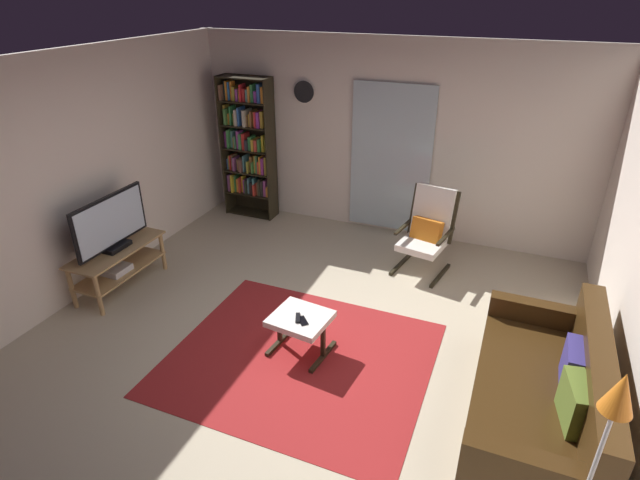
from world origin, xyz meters
TOP-DOWN VIEW (x-y plane):
  - ground_plane at (0.00, 0.00)m, footprint 7.02×7.02m
  - wall_back at (0.00, 2.90)m, footprint 5.60×0.06m
  - wall_left at (-2.70, 0.00)m, footprint 0.06×6.00m
  - glass_door_panel at (0.06, 2.83)m, footprint 1.10×0.01m
  - area_rug at (0.07, -0.17)m, footprint 2.38×2.08m
  - tv_stand at (-2.36, 0.19)m, footprint 0.47×1.16m
  - television at (-2.35, 0.20)m, footprint 0.20×1.03m
  - bookshelf_near_tv at (-2.00, 2.64)m, footprint 0.76×0.30m
  - leather_sofa at (2.15, -0.20)m, footprint 0.90×1.92m
  - lounge_armchair at (0.78, 1.98)m, footprint 0.67×0.74m
  - ottoman at (0.03, -0.05)m, footprint 0.57×0.53m
  - tv_remote at (0.02, -0.10)m, footprint 0.09×0.15m
  - cell_phone at (0.08, -0.12)m, footprint 0.15×0.15m
  - floor_lamp_by_sofa at (2.31, -1.30)m, footprint 0.22×0.22m
  - wall_clock at (-1.19, 2.82)m, footprint 0.29×0.03m

SIDE VIEW (x-z plane):
  - ground_plane at x=0.00m, z-range 0.00..0.00m
  - area_rug at x=0.07m, z-range 0.00..0.01m
  - leather_sofa at x=2.15m, z-range -0.12..0.73m
  - ottoman at x=0.03m, z-range 0.13..0.53m
  - tv_stand at x=-2.36m, z-range 0.08..0.59m
  - cell_phone at x=0.08m, z-range 0.40..0.41m
  - tv_remote at x=0.02m, z-range 0.40..0.42m
  - lounge_armchair at x=0.78m, z-range 0.02..1.05m
  - television at x=-2.35m, z-range 0.50..1.12m
  - glass_door_panel at x=0.06m, z-range 0.05..2.05m
  - bookshelf_near_tv at x=-2.00m, z-range 0.06..2.09m
  - floor_lamp_by_sofa at x=2.31m, z-range 0.40..1.92m
  - wall_back at x=0.00m, z-range 0.00..2.60m
  - wall_left at x=-2.70m, z-range 0.00..2.60m
  - wall_clock at x=-1.19m, z-range 1.71..2.00m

